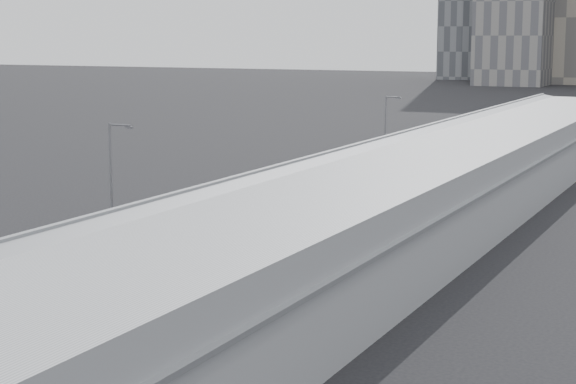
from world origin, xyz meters
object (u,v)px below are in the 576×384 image
Objects in this scene: bus_3 at (232,232)px; street_lamp_far at (387,126)px; bus_7 at (459,149)px; bus_2 at (150,265)px; bus_4 at (311,202)px; suv at (466,132)px; bus_6 at (411,165)px; street_lamp_near at (113,181)px; bus_5 at (368,179)px; bus_9 at (499,132)px; bus_10 at (527,122)px; bus_8 at (480,139)px; shipping_container at (424,142)px.

bus_3 is 49.79m from street_lamp_far.
bus_2 is at bearing -93.56° from bus_7.
bus_4 is (-0.23, 14.43, 0.01)m from bus_3.
suv is at bearing 94.57° from bus_3.
street_lamp_far is (-5.85, 8.04, 3.42)m from bus_6.
street_lamp_near is (-6.92, -46.04, 3.97)m from bus_6.
bus_5 is at bearing -87.57° from bus_6.
bus_3 is at bearing -90.45° from bus_9.
street_lamp_near is at bearing -91.13° from street_lamp_far.
bus_9 is (-0.10, 68.55, -0.07)m from bus_4.
bus_4 is at bearing -78.95° from suv.
bus_6 is at bearing -53.96° from street_lamp_far.
street_lamp_far reaches higher than bus_3.
bus_4 is at bearing 70.44° from street_lamp_near.
bus_10 is (0.49, 17.34, 0.18)m from bus_9.
street_lamp_near is (-7.05, -4.78, 3.99)m from bus_3.
bus_5 is at bearing -87.52° from bus_8.
bus_8 is (0.07, 43.15, -0.18)m from bus_5.
street_lamp_near is 54.10m from street_lamp_far.
bus_10 is (0.16, 100.32, 0.11)m from bus_3.
suv is (-6.71, -13.20, -0.84)m from bus_10.
bus_10 reaches higher than suv.
bus_3 is at bearing 92.32° from bus_2.
bus_6 is 0.95× the size of bus_10.
bus_6 is at bearing -75.95° from suv.
bus_6 is 27.84m from shipping_container.
street_lamp_far is at bearing -131.90° from bus_7.
bus_2 reaches higher than bus_3.
bus_9 is 7.50m from suv.
bus_8 is 1.40× the size of street_lamp_far.
bus_3 is 1.31× the size of street_lamp_near.
bus_10 is 14.83m from suv.
bus_3 is 28.99m from bus_5.
bus_9 is at bearing 90.72° from bus_4.
bus_7 is 13.19m from shipping_container.
street_lamp_near is (-6.57, -33.76, 3.90)m from bus_5.
street_lamp_near reaches higher than bus_8.
suv is at bearing 102.04° from bus_6.
shipping_container is at bearing 98.15° from bus_4.
bus_9 reaches higher than bus_8.
bus_8 is at bearing -61.65° from suv.
bus_4 is 85.89m from bus_10.
bus_2 is 98.79m from suv.
bus_2 is at bearing -41.39° from street_lamp_near.
bus_2 is at bearing -90.19° from bus_9.
bus_3 is 1.05× the size of bus_8.
bus_4 is at bearing 91.18° from bus_3.
street_lamp_far reaches higher than suv.
bus_4 reaches higher than shipping_container.
bus_6 reaches higher than bus_3.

